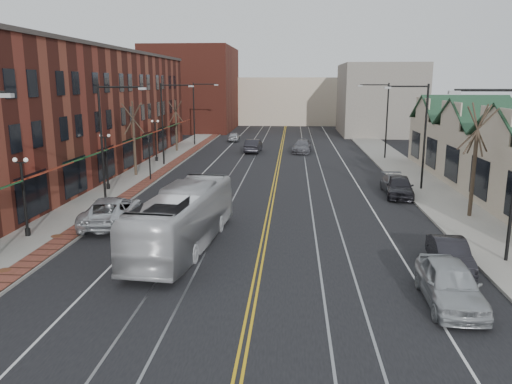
% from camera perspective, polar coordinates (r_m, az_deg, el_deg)
% --- Properties ---
extents(ground, '(160.00, 160.00, 0.00)m').
position_cam_1_polar(ground, '(18.89, -0.66, -13.62)').
color(ground, black).
rests_on(ground, ground).
extents(sidewalk_left, '(4.00, 120.00, 0.15)m').
position_cam_1_polar(sidewalk_left, '(40.13, -15.45, 0.22)').
color(sidewalk_left, gray).
rests_on(sidewalk_left, ground).
extents(sidewalk_right, '(4.00, 120.00, 0.15)m').
position_cam_1_polar(sidewalk_right, '(39.24, 19.73, -0.34)').
color(sidewalk_right, gray).
rests_on(sidewalk_right, ground).
extents(building_left, '(10.00, 50.00, 11.00)m').
position_cam_1_polar(building_left, '(48.51, -20.93, 8.40)').
color(building_left, maroon).
rests_on(building_left, ground).
extents(backdrop_left, '(14.00, 18.00, 14.00)m').
position_cam_1_polar(backdrop_left, '(88.64, -7.25, 11.60)').
color(backdrop_left, maroon).
rests_on(backdrop_left, ground).
extents(backdrop_mid, '(22.00, 14.00, 9.00)m').
position_cam_1_polar(backdrop_mid, '(101.97, 3.50, 10.39)').
color(backdrop_mid, '#C0AE94').
rests_on(backdrop_mid, ground).
extents(backdrop_right, '(12.00, 16.00, 11.00)m').
position_cam_1_polar(backdrop_right, '(83.05, 13.87, 10.25)').
color(backdrop_right, slate).
rests_on(backdrop_right, ground).
extents(streetlight_l_1, '(3.33, 0.25, 8.00)m').
position_cam_1_polar(streetlight_l_1, '(35.35, -16.61, 6.67)').
color(streetlight_l_1, black).
rests_on(streetlight_l_1, sidewalk_left).
extents(streetlight_l_2, '(3.33, 0.25, 8.00)m').
position_cam_1_polar(streetlight_l_2, '(50.58, -10.19, 8.61)').
color(streetlight_l_2, black).
rests_on(streetlight_l_2, sidewalk_left).
extents(streetlight_l_3, '(3.33, 0.25, 8.00)m').
position_cam_1_polar(streetlight_l_3, '(66.17, -6.74, 9.61)').
color(streetlight_l_3, black).
rests_on(streetlight_l_3, sidewalk_left).
extents(streetlight_r_0, '(3.33, 0.25, 8.00)m').
position_cam_1_polar(streetlight_r_0, '(25.03, 26.77, 3.61)').
color(streetlight_r_0, black).
rests_on(streetlight_r_0, sidewalk_right).
extents(streetlight_r_1, '(3.33, 0.25, 8.00)m').
position_cam_1_polar(streetlight_r_1, '(40.19, 18.19, 7.22)').
color(streetlight_r_1, black).
rests_on(streetlight_r_1, sidewalk_right).
extents(streetlight_r_2, '(3.33, 0.25, 8.00)m').
position_cam_1_polar(streetlight_r_2, '(55.82, 14.31, 8.78)').
color(streetlight_r_2, black).
rests_on(streetlight_r_2, sidewalk_right).
extents(lamppost_l_1, '(0.84, 0.28, 4.27)m').
position_cam_1_polar(lamppost_l_1, '(29.34, -24.96, -0.70)').
color(lamppost_l_1, black).
rests_on(lamppost_l_1, sidewalk_left).
extents(lamppost_l_2, '(0.84, 0.28, 4.27)m').
position_cam_1_polar(lamppost_l_2, '(40.03, -16.70, 3.22)').
color(lamppost_l_2, black).
rests_on(lamppost_l_2, sidewalk_left).
extents(lamppost_l_3, '(0.84, 0.28, 4.27)m').
position_cam_1_polar(lamppost_l_3, '(53.21, -11.38, 5.70)').
color(lamppost_l_3, black).
rests_on(lamppost_l_3, sidewalk_left).
extents(tree_left_near, '(1.78, 1.37, 6.48)m').
position_cam_1_polar(tree_left_near, '(45.37, -13.77, 6.10)').
color(tree_left_near, '#382B21').
rests_on(tree_left_near, sidewalk_left).
extents(tree_left_far, '(1.66, 1.28, 6.02)m').
position_cam_1_polar(tree_left_far, '(60.74, -9.13, 7.63)').
color(tree_left_far, '#382B21').
rests_on(tree_left_far, sidewalk_left).
extents(tree_right_mid, '(1.90, 1.46, 6.93)m').
position_cam_1_polar(tree_right_mid, '(33.12, 23.72, 3.54)').
color(tree_right_mid, '#382B21').
rests_on(tree_right_mid, sidewalk_right).
extents(manhole_mid, '(0.60, 0.60, 0.02)m').
position_cam_1_polar(manhole_mid, '(24.96, -26.83, -7.98)').
color(manhole_mid, '#592D19').
rests_on(manhole_mid, sidewalk_left).
extents(manhole_far, '(0.60, 0.60, 0.02)m').
position_cam_1_polar(manhole_far, '(29.10, -21.83, -4.69)').
color(manhole_far, '#592D19').
rests_on(manhole_far, sidewalk_left).
extents(traffic_signal, '(0.18, 0.15, 3.80)m').
position_cam_1_polar(traffic_signal, '(43.05, -12.09, 4.29)').
color(traffic_signal, black).
rests_on(traffic_signal, sidewalk_left).
extents(transit_bus, '(3.66, 11.26, 3.08)m').
position_cam_1_polar(transit_bus, '(25.52, -8.30, -3.02)').
color(transit_bus, silver).
rests_on(transit_bus, ground).
extents(parked_suv, '(3.59, 6.41, 1.69)m').
position_cam_1_polar(parked_suv, '(30.65, -16.17, -2.09)').
color(parked_suv, '#B8BCC0').
rests_on(parked_suv, ground).
extents(parked_car_a, '(2.11, 4.93, 1.66)m').
position_cam_1_polar(parked_car_a, '(20.59, 21.29, -9.73)').
color(parked_car_a, '#ABAFB3').
rests_on(parked_car_a, ground).
extents(parked_car_b, '(1.66, 4.14, 1.34)m').
position_cam_1_polar(parked_car_b, '(24.45, 21.28, -6.61)').
color(parked_car_b, black).
rests_on(parked_car_b, ground).
extents(parked_car_c, '(1.89, 4.58, 1.33)m').
position_cam_1_polar(parked_car_c, '(39.26, 15.69, 0.82)').
color(parked_car_c, slate).
rests_on(parked_car_c, ground).
extents(parked_car_d, '(2.44, 4.85, 1.58)m').
position_cam_1_polar(parked_car_d, '(37.99, 16.07, 0.61)').
color(parked_car_d, black).
rests_on(parked_car_d, ground).
extents(distant_car_left, '(1.92, 4.85, 1.57)m').
position_cam_1_polar(distant_car_left, '(59.68, -0.31, 5.29)').
color(distant_car_left, black).
rests_on(distant_car_left, ground).
extents(distant_car_right, '(2.63, 5.29, 1.48)m').
position_cam_1_polar(distant_car_right, '(59.77, 5.31, 5.21)').
color(distant_car_right, slate).
rests_on(distant_car_right, ground).
extents(distant_car_far, '(1.69, 3.88, 1.30)m').
position_cam_1_polar(distant_car_far, '(71.00, -2.54, 6.34)').
color(distant_car_far, '#A1A2A7').
rests_on(distant_car_far, ground).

